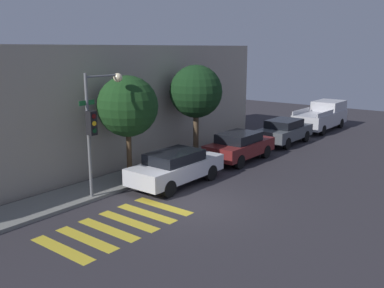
{
  "coord_description": "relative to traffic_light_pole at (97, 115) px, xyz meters",
  "views": [
    {
      "loc": [
        -11.96,
        -9.34,
        5.78
      ],
      "look_at": [
        2.58,
        2.1,
        1.6
      ],
      "focal_mm": 40.0,
      "sensor_mm": 36.0,
      "label": 1
    }
  ],
  "objects": [
    {
      "name": "crosswalk",
      "position": [
        -1.42,
        -2.57,
        -3.29
      ],
      "size": [
        4.88,
        2.6,
        0.0
      ],
      "color": "gold",
      "rests_on": "ground"
    },
    {
      "name": "traffic_light_pole",
      "position": [
        0.0,
        0.0,
        0.0
      ],
      "size": [
        2.1,
        0.56,
        4.88
      ],
      "color": "slate",
      "rests_on": "ground"
    },
    {
      "name": "pickup_truck",
      "position": [
        19.33,
        -1.27,
        -2.3
      ],
      "size": [
        5.52,
        2.02,
        1.96
      ],
      "color": "#BCBCC1",
      "rests_on": "ground"
    },
    {
      "name": "ground_plane",
      "position": [
        1.62,
        -3.37,
        -3.29
      ],
      "size": [
        60.0,
        60.0,
        0.0
      ],
      "primitive_type": "plane",
      "color": "#2D2B30"
    },
    {
      "name": "tree_near_corner",
      "position": [
        2.31,
        0.78,
        0.02
      ],
      "size": [
        2.65,
        2.65,
        4.64
      ],
      "color": "#4C3823",
      "rests_on": "ground"
    },
    {
      "name": "sedan_far_end",
      "position": [
        13.35,
        -1.27,
        -2.48
      ],
      "size": [
        4.27,
        1.86,
        1.51
      ],
      "color": "#4C5156",
      "rests_on": "ground"
    },
    {
      "name": "sidewalk",
      "position": [
        1.62,
        0.85,
        -3.22
      ],
      "size": [
        26.0,
        2.04,
        0.14
      ],
      "primitive_type": "cube",
      "color": "slate",
      "rests_on": "ground"
    },
    {
      "name": "tree_midblock",
      "position": [
        7.12,
        0.78,
        0.26
      ],
      "size": [
        2.73,
        2.73,
        4.94
      ],
      "color": "brown",
      "rests_on": "ground"
    },
    {
      "name": "sedan_middle",
      "position": [
        8.19,
        -1.27,
        -2.49
      ],
      "size": [
        4.25,
        1.87,
        1.49
      ],
      "color": "maroon",
      "rests_on": "ground"
    },
    {
      "name": "building_row",
      "position": [
        1.62,
        5.27,
        -0.34
      ],
      "size": [
        26.0,
        6.0,
        5.9
      ],
      "primitive_type": "cube",
      "color": "#A89E8E",
      "rests_on": "ground"
    },
    {
      "name": "sedan_near_corner",
      "position": [
        3.08,
        -1.27,
        -2.49
      ],
      "size": [
        4.58,
        1.84,
        1.48
      ],
      "color": "silver",
      "rests_on": "ground"
    }
  ]
}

